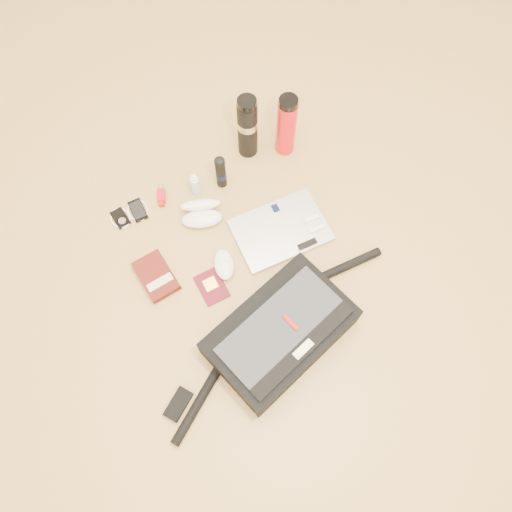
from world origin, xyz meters
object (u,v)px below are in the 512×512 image
at_px(book, 157,276).
at_px(thermos_red, 286,126).
at_px(thermos_black, 247,127).
at_px(laptop, 281,230).
at_px(messenger_bag, 280,333).

distance_m(book, thermos_red, 0.76).
bearing_deg(book, thermos_black, 27.07).
xyz_separation_m(laptop, thermos_black, (0.06, 0.39, 0.14)).
height_order(messenger_bag, book, messenger_bag).
relative_size(messenger_bag, thermos_black, 3.20).
distance_m(laptop, book, 0.50).
xyz_separation_m(messenger_bag, thermos_red, (0.41, 0.69, 0.08)).
distance_m(messenger_bag, book, 0.50).
distance_m(laptop, thermos_red, 0.41).
xyz_separation_m(book, thermos_red, (0.70, 0.28, 0.13)).
height_order(messenger_bag, thermos_red, thermos_red).
xyz_separation_m(messenger_bag, laptop, (0.21, 0.36, -0.05)).
bearing_deg(thermos_red, thermos_black, 155.76).
xyz_separation_m(book, thermos_black, (0.56, 0.34, 0.14)).
relative_size(messenger_bag, laptop, 2.69).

